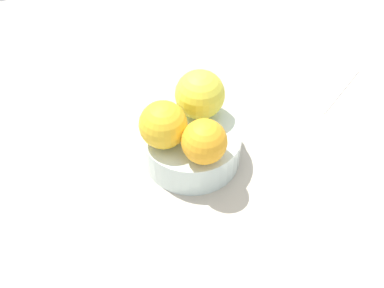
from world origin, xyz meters
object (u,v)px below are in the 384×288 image
orange_in_bowl_0 (200,94)px  fruit_bowl (192,147)px  orange_in_bowl_1 (202,142)px  orange_in_bowl_2 (163,124)px  folded_napkin (307,76)px

orange_in_bowl_0 → fruit_bowl: bearing=145.2°
fruit_bowl → orange_in_bowl_1: size_ratio=2.30×
fruit_bowl → orange_in_bowl_1: orange_in_bowl_1 is taller
fruit_bowl → orange_in_bowl_1: bearing=176.6°
fruit_bowl → orange_in_bowl_2: orange_in_bowl_2 is taller
orange_in_bowl_1 → fruit_bowl: bearing=-3.4°
orange_in_bowl_2 → folded_napkin: 32.34cm
folded_napkin → fruit_bowl: bearing=112.9°
orange_in_bowl_2 → folded_napkin: size_ratio=0.49×
fruit_bowl → orange_in_bowl_0: orange_in_bowl_0 is taller
orange_in_bowl_0 → orange_in_bowl_1: (-8.24, 2.83, -0.53)cm
folded_napkin → orange_in_bowl_2: bearing=109.7°
orange_in_bowl_1 → folded_napkin: orange_in_bowl_1 is taller
folded_napkin → orange_in_bowl_1: bearing=120.7°
orange_in_bowl_1 → folded_napkin: size_ratio=0.45×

